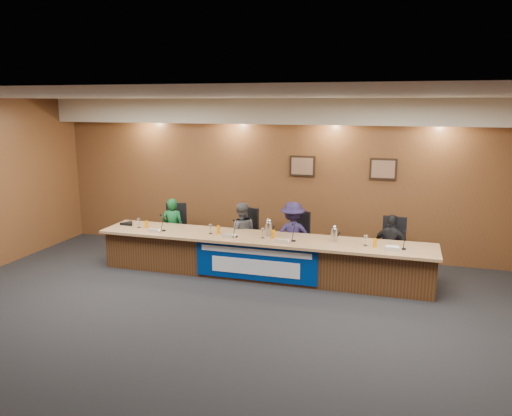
# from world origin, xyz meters

# --- Properties ---
(floor) EXTENTS (10.00, 10.00, 0.00)m
(floor) POSITION_xyz_m (0.00, 0.00, 0.00)
(floor) COLOR black
(floor) RESTS_ON ground
(ceiling) EXTENTS (10.00, 8.00, 0.04)m
(ceiling) POSITION_xyz_m (0.00, 0.00, 3.20)
(ceiling) COLOR silver
(ceiling) RESTS_ON wall_back
(wall_back) EXTENTS (10.00, 0.04, 3.20)m
(wall_back) POSITION_xyz_m (0.00, 4.00, 1.60)
(wall_back) COLOR brown
(wall_back) RESTS_ON floor
(soffit) EXTENTS (10.00, 0.50, 0.50)m
(soffit) POSITION_xyz_m (0.00, 3.75, 2.95)
(soffit) COLOR beige
(soffit) RESTS_ON wall_back
(dais_body) EXTENTS (6.00, 0.80, 0.70)m
(dais_body) POSITION_xyz_m (0.00, 2.40, 0.35)
(dais_body) COLOR #482A14
(dais_body) RESTS_ON floor
(dais_top) EXTENTS (6.10, 0.95, 0.05)m
(dais_top) POSITION_xyz_m (0.00, 2.35, 0.72)
(dais_top) COLOR #9F774F
(dais_top) RESTS_ON dais_body
(banner) EXTENTS (2.20, 0.02, 0.65)m
(banner) POSITION_xyz_m (0.00, 1.99, 0.38)
(banner) COLOR navy
(banner) RESTS_ON dais_body
(banner_text_upper) EXTENTS (2.00, 0.01, 0.10)m
(banner_text_upper) POSITION_xyz_m (0.00, 1.97, 0.58)
(banner_text_upper) COLOR silver
(banner_text_upper) RESTS_ON banner
(banner_text_lower) EXTENTS (1.60, 0.01, 0.28)m
(banner_text_lower) POSITION_xyz_m (0.00, 1.97, 0.30)
(banner_text_lower) COLOR silver
(banner_text_lower) RESTS_ON banner
(wall_photo_left) EXTENTS (0.52, 0.04, 0.42)m
(wall_photo_left) POSITION_xyz_m (0.40, 3.97, 1.85)
(wall_photo_left) COLOR black
(wall_photo_left) RESTS_ON wall_back
(wall_photo_right) EXTENTS (0.52, 0.04, 0.42)m
(wall_photo_right) POSITION_xyz_m (2.00, 3.97, 1.85)
(wall_photo_right) COLOR black
(wall_photo_right) RESTS_ON wall_back
(panelist_a) EXTENTS (0.51, 0.40, 1.23)m
(panelist_a) POSITION_xyz_m (-2.05, 2.95, 0.62)
(panelist_a) COLOR #0F4F22
(panelist_a) RESTS_ON floor
(panelist_b) EXTENTS (0.71, 0.62, 1.23)m
(panelist_b) POSITION_xyz_m (-0.58, 2.95, 0.62)
(panelist_b) COLOR #4F4F54
(panelist_b) RESTS_ON floor
(panelist_c) EXTENTS (0.93, 0.66, 1.30)m
(panelist_c) POSITION_xyz_m (0.45, 2.95, 0.65)
(panelist_c) COLOR #1F183C
(panelist_c) RESTS_ON floor
(panelist_d) EXTENTS (0.74, 0.46, 1.17)m
(panelist_d) POSITION_xyz_m (2.26, 2.95, 0.59)
(panelist_d) COLOR black
(panelist_d) RESTS_ON floor
(office_chair_a) EXTENTS (0.59, 0.59, 0.08)m
(office_chair_a) POSITION_xyz_m (-2.05, 3.05, 0.48)
(office_chair_a) COLOR black
(office_chair_a) RESTS_ON floor
(office_chair_b) EXTENTS (0.61, 0.61, 0.08)m
(office_chair_b) POSITION_xyz_m (-0.58, 3.05, 0.48)
(office_chair_b) COLOR black
(office_chair_b) RESTS_ON floor
(office_chair_c) EXTENTS (0.62, 0.62, 0.08)m
(office_chair_c) POSITION_xyz_m (0.45, 3.05, 0.48)
(office_chair_c) COLOR black
(office_chair_c) RESTS_ON floor
(office_chair_d) EXTENTS (0.54, 0.54, 0.08)m
(office_chair_d) POSITION_xyz_m (2.26, 3.05, 0.48)
(office_chair_d) COLOR black
(office_chair_d) RESTS_ON floor
(nameplate_a) EXTENTS (0.24, 0.08, 0.10)m
(nameplate_a) POSITION_xyz_m (-2.02, 2.06, 0.80)
(nameplate_a) COLOR white
(nameplate_a) RESTS_ON dais_top
(microphone_a) EXTENTS (0.07, 0.07, 0.02)m
(microphone_a) POSITION_xyz_m (-1.87, 2.22, 0.76)
(microphone_a) COLOR black
(microphone_a) RESTS_ON dais_top
(juice_glass_a) EXTENTS (0.06, 0.06, 0.15)m
(juice_glass_a) POSITION_xyz_m (-2.27, 2.30, 0.82)
(juice_glass_a) COLOR orange
(juice_glass_a) RESTS_ON dais_top
(water_glass_a) EXTENTS (0.08, 0.08, 0.18)m
(water_glass_a) POSITION_xyz_m (-2.44, 2.31, 0.84)
(water_glass_a) COLOR silver
(water_glass_a) RESTS_ON dais_top
(nameplate_b) EXTENTS (0.24, 0.08, 0.10)m
(nameplate_b) POSITION_xyz_m (-0.54, 2.13, 0.80)
(nameplate_b) COLOR white
(nameplate_b) RESTS_ON dais_top
(microphone_b) EXTENTS (0.07, 0.07, 0.02)m
(microphone_b) POSITION_xyz_m (-0.44, 2.21, 0.76)
(microphone_b) COLOR black
(microphone_b) RESTS_ON dais_top
(juice_glass_b) EXTENTS (0.06, 0.06, 0.15)m
(juice_glass_b) POSITION_xyz_m (-0.82, 2.34, 0.82)
(juice_glass_b) COLOR orange
(juice_glass_b) RESTS_ON dais_top
(water_glass_b) EXTENTS (0.08, 0.08, 0.18)m
(water_glass_b) POSITION_xyz_m (-0.95, 2.29, 0.84)
(water_glass_b) COLOR silver
(water_glass_b) RESTS_ON dais_top
(nameplate_c) EXTENTS (0.24, 0.08, 0.10)m
(nameplate_c) POSITION_xyz_m (0.45, 2.06, 0.80)
(nameplate_c) COLOR white
(nameplate_c) RESTS_ON dais_top
(microphone_c) EXTENTS (0.07, 0.07, 0.02)m
(microphone_c) POSITION_xyz_m (0.63, 2.23, 0.76)
(microphone_c) COLOR black
(microphone_c) RESTS_ON dais_top
(juice_glass_c) EXTENTS (0.06, 0.06, 0.15)m
(juice_glass_c) POSITION_xyz_m (0.23, 2.33, 0.82)
(juice_glass_c) COLOR orange
(juice_glass_c) RESTS_ON dais_top
(water_glass_c) EXTENTS (0.08, 0.08, 0.18)m
(water_glass_c) POSITION_xyz_m (0.05, 2.28, 0.84)
(water_glass_c) COLOR silver
(water_glass_c) RESTS_ON dais_top
(nameplate_d) EXTENTS (0.24, 0.08, 0.10)m
(nameplate_d) POSITION_xyz_m (2.29, 2.11, 0.80)
(nameplate_d) COLOR white
(nameplate_d) RESTS_ON dais_top
(microphone_d) EXTENTS (0.07, 0.07, 0.02)m
(microphone_d) POSITION_xyz_m (2.47, 2.28, 0.76)
(microphone_d) COLOR black
(microphone_d) RESTS_ON dais_top
(juice_glass_d) EXTENTS (0.06, 0.06, 0.15)m
(juice_glass_d) POSITION_xyz_m (2.00, 2.27, 0.82)
(juice_glass_d) COLOR orange
(juice_glass_d) RESTS_ON dais_top
(water_glass_d) EXTENTS (0.08, 0.08, 0.18)m
(water_glass_d) POSITION_xyz_m (1.84, 2.32, 0.84)
(water_glass_d) COLOR silver
(water_glass_d) RESTS_ON dais_top
(carafe_mid) EXTENTS (0.13, 0.13, 0.25)m
(carafe_mid) POSITION_xyz_m (0.11, 2.46, 0.87)
(carafe_mid) COLOR silver
(carafe_mid) RESTS_ON dais_top
(carafe_right) EXTENTS (0.12, 0.12, 0.23)m
(carafe_right) POSITION_xyz_m (1.30, 2.42, 0.87)
(carafe_right) COLOR silver
(carafe_right) RESTS_ON dais_top
(speakerphone) EXTENTS (0.32, 0.32, 0.05)m
(speakerphone) POSITION_xyz_m (-2.77, 2.45, 0.78)
(speakerphone) COLOR black
(speakerphone) RESTS_ON dais_top
(paper_stack) EXTENTS (0.26, 0.33, 0.01)m
(paper_stack) POSITION_xyz_m (2.29, 2.31, 0.75)
(paper_stack) COLOR white
(paper_stack) RESTS_ON dais_top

